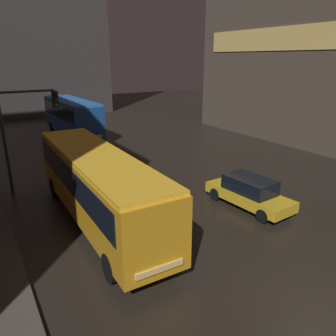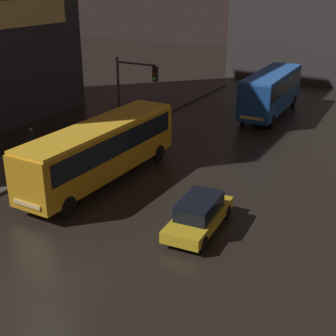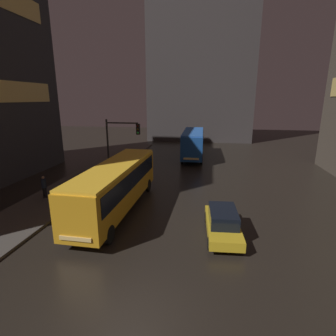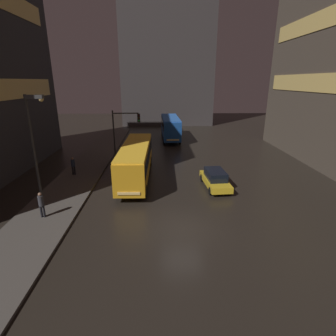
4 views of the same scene
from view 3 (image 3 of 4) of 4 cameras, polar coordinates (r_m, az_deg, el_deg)
name	(u,v)px [view 3 (image 3 of 4)]	position (r m, az deg, el deg)	size (l,w,h in m)	color
ground_plane	(129,322)	(10.39, -8.54, -30.23)	(120.00, 120.00, 0.00)	black
sidewalk_left	(55,198)	(21.71, -23.33, -5.92)	(4.00, 48.00, 0.15)	#47423D
building_far_backdrop	(202,57)	(51.75, 7.40, 22.92)	(18.07, 12.00, 29.33)	#383333
bus_near	(117,182)	(17.60, -11.12, -3.10)	(2.51, 10.98, 3.22)	orange
bus_far	(193,142)	(33.16, 5.48, 5.75)	(2.78, 9.45, 3.43)	#194793
car_taxi	(223,222)	(14.97, 11.80, -11.48)	(2.03, 4.54, 1.51)	gold
pedestrian_mid	(44,185)	(21.43, -25.40, -3.43)	(0.47, 0.47, 1.69)	black
traffic_light_main	(119,141)	(23.06, -10.57, 5.87)	(3.01, 0.35, 5.64)	#2D2D2D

